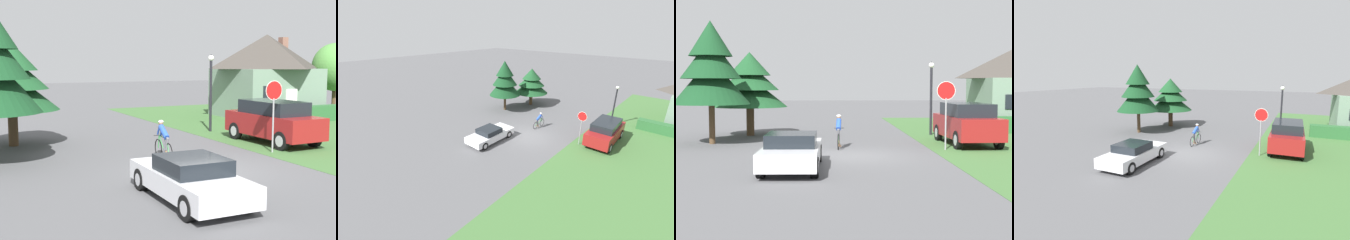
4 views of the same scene
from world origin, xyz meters
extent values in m
plane|color=#515154|center=(0.00, 0.00, 0.00)|extent=(140.00, 140.00, 0.00)
cube|color=silver|center=(-2.10, -2.87, 0.52)|extent=(1.86, 4.42, 0.56)
cube|color=black|center=(-2.10, -3.03, 1.02)|extent=(1.62, 1.79, 0.42)
cylinder|color=black|center=(-2.89, -1.36, 0.32)|extent=(0.26, 0.64, 0.64)
cylinder|color=#ADADB2|center=(-2.89, -1.36, 0.32)|extent=(0.27, 0.38, 0.37)
cylinder|color=black|center=(-1.27, -1.38, 0.32)|extent=(0.26, 0.64, 0.64)
cylinder|color=#ADADB2|center=(-1.27, -1.38, 0.32)|extent=(0.27, 0.38, 0.37)
cylinder|color=black|center=(-2.92, -4.36, 0.32)|extent=(0.26, 0.64, 0.64)
cylinder|color=#ADADB2|center=(-2.92, -4.36, 0.32)|extent=(0.27, 0.38, 0.37)
cylinder|color=black|center=(-1.30, -4.38, 0.32)|extent=(0.26, 0.64, 0.64)
cylinder|color=#ADADB2|center=(-1.30, -4.38, 0.32)|extent=(0.27, 0.38, 0.37)
torus|color=black|center=(-0.49, 1.85, 0.34)|extent=(0.08, 0.72, 0.72)
torus|color=black|center=(-0.43, 2.94, 0.34)|extent=(0.08, 0.72, 0.72)
cylinder|color=#338C3F|center=(-0.48, 2.12, 0.52)|extent=(0.05, 0.19, 0.61)
cylinder|color=#338C3F|center=(-0.45, 2.53, 0.54)|extent=(0.07, 0.68, 0.66)
cylinder|color=#338C3F|center=(-0.46, 2.45, 0.84)|extent=(0.08, 0.81, 0.07)
cylinder|color=#338C3F|center=(-0.48, 2.02, 0.28)|extent=(0.05, 0.36, 0.15)
cylinder|color=#338C3F|center=(-0.48, 1.95, 0.58)|extent=(0.04, 0.23, 0.50)
cylinder|color=#338C3F|center=(-0.44, 2.90, 0.60)|extent=(0.04, 0.12, 0.52)
cylinder|color=black|center=(-0.44, 2.85, 0.86)|extent=(0.44, 0.05, 0.02)
ellipsoid|color=black|center=(-0.48, 2.04, 0.85)|extent=(0.09, 0.20, 0.05)
cylinder|color=slate|center=(-0.48, 2.04, 0.64)|extent=(0.12, 0.26, 0.52)
cylinder|color=slate|center=(-0.48, 2.20, 0.56)|extent=(0.12, 0.27, 0.67)
cylinder|color=#8C6647|center=(-0.47, 2.12, 0.25)|extent=(0.08, 0.08, 0.30)
cylinder|color=#8C6647|center=(-0.42, 2.28, 0.16)|extent=(0.17, 0.08, 0.21)
cylinder|color=#264CB2|center=(-0.46, 2.35, 1.06)|extent=(0.26, 0.73, 0.54)
cylinder|color=#264CB2|center=(-0.44, 2.61, 1.04)|extent=(0.08, 0.27, 0.36)
cylinder|color=#264CB2|center=(-0.44, 2.89, 1.04)|extent=(0.08, 0.27, 0.36)
sphere|color=#8C6647|center=(-0.45, 2.65, 1.38)|extent=(0.19, 0.19, 0.19)
ellipsoid|color=white|center=(-0.45, 2.65, 1.43)|extent=(0.22, 0.18, 0.12)
cube|color=maroon|center=(5.63, 3.49, 0.87)|extent=(2.16, 4.96, 0.99)
cube|color=black|center=(5.63, 3.50, 1.67)|extent=(1.87, 3.11, 0.60)
cylinder|color=black|center=(4.66, 5.13, 0.41)|extent=(0.26, 0.83, 0.82)
cylinder|color=#ADADB2|center=(4.66, 5.13, 0.41)|extent=(0.26, 0.48, 0.48)
cylinder|color=black|center=(6.50, 5.18, 0.41)|extent=(0.26, 0.83, 0.82)
cylinder|color=#ADADB2|center=(6.50, 5.18, 0.41)|extent=(0.26, 0.48, 0.48)
cylinder|color=black|center=(4.75, 1.80, 0.41)|extent=(0.26, 0.83, 0.82)
cylinder|color=#ADADB2|center=(4.75, 1.80, 0.41)|extent=(0.26, 0.48, 0.48)
cylinder|color=black|center=(6.59, 1.85, 0.41)|extent=(0.26, 0.83, 0.82)
cylinder|color=#ADADB2|center=(6.59, 1.85, 0.41)|extent=(0.26, 0.48, 0.48)
cylinder|color=gray|center=(4.17, 1.63, 1.13)|extent=(0.07, 0.07, 2.26)
cylinder|color=red|center=(4.17, 1.63, 2.58)|extent=(0.76, 0.05, 0.76)
cylinder|color=silver|center=(4.17, 1.63, 2.58)|extent=(0.80, 0.04, 0.80)
cylinder|color=black|center=(4.84, 7.86, 1.90)|extent=(0.14, 0.14, 3.80)
sphere|color=white|center=(4.84, 7.86, 3.94)|extent=(0.31, 0.31, 0.31)
cone|color=black|center=(4.84, 7.86, 4.10)|extent=(0.19, 0.19, 0.12)
cylinder|color=#4C3823|center=(-6.52, 4.09, 0.95)|extent=(0.29, 0.29, 1.91)
cone|color=#143D1E|center=(-6.52, 4.09, 3.02)|extent=(3.66, 3.66, 2.21)
cone|color=#143D1E|center=(-6.52, 4.09, 4.10)|extent=(2.85, 2.85, 1.95)
cone|color=#143D1E|center=(-6.52, 4.09, 5.04)|extent=(2.05, 2.05, 1.68)
cylinder|color=#4C3823|center=(-5.34, 7.86, 0.80)|extent=(0.43, 0.43, 1.61)
cone|color=#194723|center=(-5.34, 7.86, 2.46)|extent=(4.16, 4.16, 1.70)
cone|color=#194723|center=(-5.34, 7.86, 3.29)|extent=(3.25, 3.25, 1.50)
cone|color=#194723|center=(-5.34, 7.86, 4.01)|extent=(2.33, 2.33, 1.29)
camera|label=1|loc=(-7.89, -13.79, 3.74)|focal=50.00mm
camera|label=2|loc=(10.72, -15.45, 9.33)|focal=24.00mm
camera|label=3|loc=(-0.76, -18.41, 2.79)|focal=50.00mm
camera|label=4|loc=(6.44, -14.74, 4.99)|focal=28.00mm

